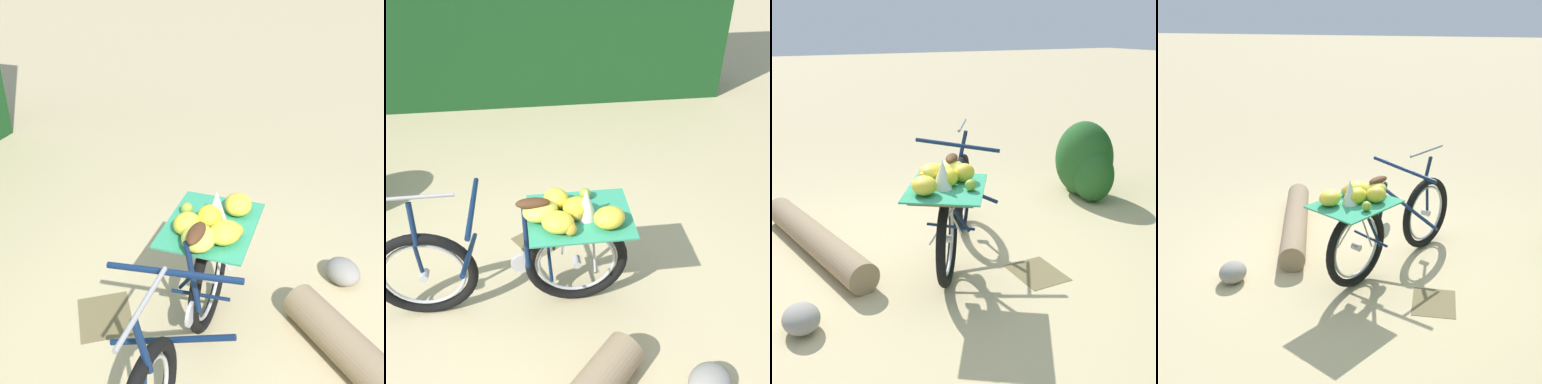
% 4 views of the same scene
% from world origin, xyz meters
% --- Properties ---
extents(ground_plane, '(60.00, 60.00, 0.00)m').
position_xyz_m(ground_plane, '(0.00, 0.00, 0.00)').
color(ground_plane, '#C6B284').
extents(bicycle, '(1.66, 1.22, 1.03)m').
position_xyz_m(bicycle, '(-0.09, -0.18, 0.51)').
color(bicycle, black).
rests_on(bicycle, ground_plane).
extents(fallen_log, '(1.79, 0.64, 0.25)m').
position_xyz_m(fallen_log, '(0.55, 0.84, 0.13)').
color(fallen_log, '#937A5B').
rests_on(fallen_log, ground_plane).
extents(path_stone, '(0.29, 0.24, 0.18)m').
position_xyz_m(path_stone, '(-0.55, 1.13, 0.09)').
color(path_stone, gray).
rests_on(path_stone, ground_plane).
extents(leaf_litter_patch, '(0.44, 0.36, 0.01)m').
position_xyz_m(leaf_litter_patch, '(-0.62, -0.67, 0.00)').
color(leaf_litter_patch, olive).
rests_on(leaf_litter_patch, ground_plane).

